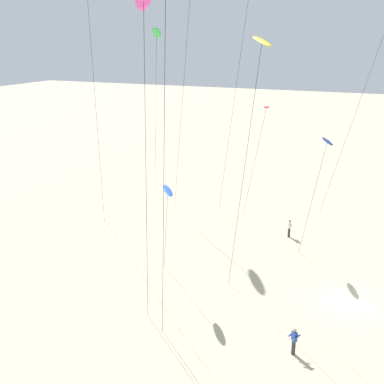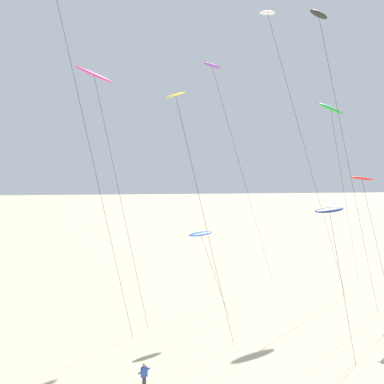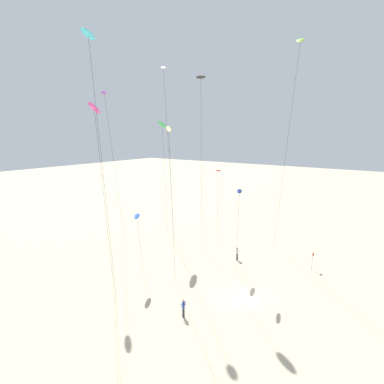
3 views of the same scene
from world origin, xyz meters
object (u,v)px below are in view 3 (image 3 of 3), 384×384
at_px(kite_yellow, 169,137).
at_px(kite_white, 164,72).
at_px(kite_navy, 239,192).
at_px(kite_blue, 137,217).
at_px(kite_magenta, 95,110).
at_px(kite_flyer_nearest, 237,253).
at_px(marker_flag, 313,258).
at_px(kite_red, 218,172).
at_px(kite_cyan, 89,40).
at_px(kite_purple, 105,97).
at_px(kite_green, 162,125).
at_px(kite_flyer_middle, 183,308).
at_px(kite_black, 201,80).
at_px(kite_lime, 300,44).

bearing_deg(kite_yellow, kite_white, 42.68).
xyz_separation_m(kite_navy, kite_blue, (-6.32, 9.37, -2.79)).
xyz_separation_m(kite_magenta, kite_flyer_nearest, (19.11, -3.71, -17.42)).
relative_size(kite_white, kite_navy, 2.33).
bearing_deg(marker_flag, kite_red, 105.70).
relative_size(kite_cyan, kite_magenta, 1.26).
xyz_separation_m(kite_purple, kite_green, (10.88, 0.34, -3.28)).
relative_size(kite_yellow, kite_magenta, 0.89).
relative_size(kite_purple, kite_navy, 2.06).
distance_m(kite_white, kite_flyer_middle, 26.10).
relative_size(kite_flyer_middle, marker_flag, 0.80).
relative_size(kite_purple, marker_flag, 10.07).
xyz_separation_m(kite_green, kite_magenta, (-20.14, -9.55, 1.07)).
relative_size(kite_blue, marker_flag, 3.51).
bearing_deg(kite_flyer_nearest, kite_yellow, -179.43).
relative_size(kite_green, kite_magenta, 0.94).
bearing_deg(kite_flyer_nearest, kite_flyer_middle, -168.00).
height_order(kite_navy, kite_magenta, kite_magenta).
bearing_deg(kite_white, marker_flag, -60.19).
bearing_deg(kite_black, kite_yellow, -161.80).
xyz_separation_m(kite_red, kite_flyer_middle, (-15.02, -5.84, -10.40)).
height_order(kite_black, kite_navy, kite_black).
xyz_separation_m(kite_lime, kite_flyer_nearest, (1.61, 7.67, -24.40)).
height_order(kite_white, kite_flyer_middle, kite_white).
xyz_separation_m(kite_purple, kite_cyan, (-11.37, -11.43, 2.88)).
bearing_deg(kite_navy, kite_black, 77.12).
distance_m(kite_purple, kite_flyer_nearest, 25.48).
relative_size(kite_lime, kite_flyer_middle, 15.70).
xyz_separation_m(kite_cyan, kite_flyer_middle, (5.34, -4.87, -22.51)).
relative_size(kite_white, kite_yellow, 1.40).
height_order(kite_purple, kite_green, kite_purple).
distance_m(kite_navy, kite_flyer_nearest, 10.92).
relative_size(kite_cyan, kite_yellow, 1.41).
bearing_deg(kite_cyan, kite_purple, 45.17).
bearing_deg(kite_flyer_nearest, kite_navy, -150.25).
bearing_deg(kite_black, kite_flyer_middle, -151.59).
height_order(kite_black, kite_flyer_middle, kite_black).
relative_size(kite_lime, kite_flyer_nearest, 15.70).
xyz_separation_m(kite_flyer_nearest, marker_flag, (2.35, -8.97, 0.60)).
bearing_deg(kite_lime, marker_flag, -18.10).
relative_size(kite_yellow, kite_blue, 2.31).
xyz_separation_m(kite_cyan, kite_flyer_nearest, (21.22, -1.49, -22.51)).
bearing_deg(kite_white, kite_blue, -177.74).
xyz_separation_m(kite_cyan, kite_blue, (9.56, 4.82, -16.28)).
xyz_separation_m(kite_cyan, kite_navy, (15.88, -4.55, -13.49)).
xyz_separation_m(kite_flyer_nearest, kite_flyer_middle, (-15.88, -3.38, 0.00)).
height_order(kite_yellow, kite_red, kite_yellow).
bearing_deg(kite_red, kite_yellow, -168.57).
relative_size(kite_green, kite_yellow, 1.06).
bearing_deg(marker_flag, kite_yellow, 151.23).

